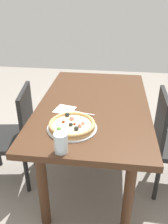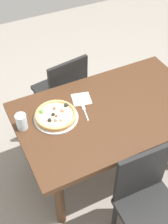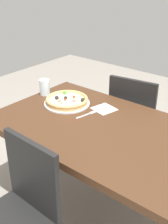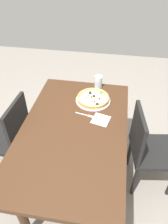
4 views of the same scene
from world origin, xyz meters
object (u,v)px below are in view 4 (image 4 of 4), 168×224
plate (93,100)px  drinking_glass (98,82)px  chair_near (10,135)px  fork (86,115)px  chair_far (148,148)px  dining_table (74,137)px  napkin (101,120)px  pizza (93,98)px

plate → drinking_glass: 0.25m
chair_near → fork: 0.77m
chair_far → plate: bearing=-124.9°
dining_table → napkin: (-0.15, 0.21, 0.10)m
drinking_glass → fork: bearing=-6.4°
chair_near → napkin: bearing=-83.3°
pizza → drinking_glass: (-0.25, 0.02, 0.03)m
chair_near → drinking_glass: 1.01m
pizza → plate: bearing=-119.5°
chair_near → pizza: size_ratio=2.85×
chair_far → pizza: bearing=-124.9°
chair_near → fork: bearing=-79.4°
plate → dining_table: bearing=-14.6°
chair_far → fork: 0.63m
chair_near → chair_far: (-0.06, 1.28, 0.00)m
drinking_glass → plate: bearing=-4.5°
chair_far → drinking_glass: chair_far is taller
chair_near → plate: size_ratio=2.64×
dining_table → napkin: napkin is taller
napkin → chair_far: bearing=88.2°
dining_table → pizza: (-0.40, 0.10, 0.13)m
chair_far → pizza: 0.67m
napkin → pizza: bearing=-158.5°
plate → napkin: (0.25, 0.10, -0.00)m
chair_near → fork: chair_near is taller
chair_near → chair_far: 1.28m
pizza → drinking_glass: bearing=175.6°
pizza → napkin: pizza is taller
plate → napkin: plate is taller
dining_table → pizza: bearing=165.4°
chair_near → napkin: chair_near is taller
pizza → fork: (0.22, -0.03, -0.03)m
pizza → drinking_glass: size_ratio=2.51×
fork → chair_far: bearing=6.9°
pizza → fork: 0.22m
plate → pizza: 0.03m
dining_table → napkin: size_ratio=10.11×
chair_far → pizza: size_ratio=2.85×
fork → drinking_glass: size_ratio=1.37×
chair_far → napkin: size_ratio=6.14×
chair_far → plate: chair_far is taller
pizza → dining_table: bearing=-14.6°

